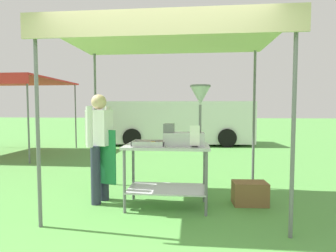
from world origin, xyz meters
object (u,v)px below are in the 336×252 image
at_px(stall_canopy, 167,41).
at_px(menu_sign, 195,138).
at_px(neighbour_tent, 5,82).
at_px(donut_tray, 149,144).
at_px(donut_cart, 167,162).
at_px(vendor, 100,142).
at_px(supply_crate, 250,193).
at_px(van_white, 179,122).
at_px(donut_fryer, 189,122).

xyz_separation_m(stall_canopy, menu_sign, (0.39, -0.26, -1.34)).
distance_m(menu_sign, neighbour_tent, 7.27).
height_order(stall_canopy, donut_tray, stall_canopy).
xyz_separation_m(donut_cart, vendor, (-1.01, 0.12, 0.26)).
bearing_deg(supply_crate, van_white, 101.39).
xyz_separation_m(menu_sign, vendor, (-1.40, 0.28, -0.11)).
bearing_deg(donut_fryer, stall_canopy, 160.34).
bearing_deg(neighbour_tent, donut_fryer, -35.52).
height_order(menu_sign, vendor, vendor).
distance_m(donut_cart, vendor, 1.05).
bearing_deg(menu_sign, stall_canopy, 146.69).
height_order(donut_tray, vendor, vendor).
relative_size(donut_tray, supply_crate, 0.88).
relative_size(stall_canopy, donut_cart, 2.58).
height_order(donut_fryer, menu_sign, donut_fryer).
xyz_separation_m(donut_tray, menu_sign, (0.62, -0.04, 0.10)).
height_order(donut_fryer, van_white, donut_fryer).
bearing_deg(donut_fryer, neighbour_tent, 144.48).
bearing_deg(donut_tray, menu_sign, -3.98).
bearing_deg(van_white, menu_sign, -85.45).
height_order(donut_cart, donut_tray, donut_tray).
xyz_separation_m(donut_tray, supply_crate, (1.43, 0.33, -0.74)).
bearing_deg(menu_sign, neighbour_tent, 143.90).
relative_size(donut_cart, menu_sign, 4.13).
height_order(donut_cart, menu_sign, menu_sign).
relative_size(donut_tray, vendor, 0.27).
height_order(vendor, neighbour_tent, neighbour_tent).
xyz_separation_m(donut_fryer, vendor, (-1.32, 0.13, -0.31)).
height_order(donut_fryer, neighbour_tent, neighbour_tent).
xyz_separation_m(menu_sign, van_white, (-0.57, 7.23, -0.13)).
distance_m(supply_crate, van_white, 7.03).
bearing_deg(vendor, van_white, 83.23).
distance_m(donut_cart, donut_tray, 0.37).
distance_m(vendor, van_white, 7.00).
distance_m(donut_tray, neighbour_tent, 6.78).
bearing_deg(donut_fryer, supply_crate, 14.26).
bearing_deg(donut_cart, vendor, 173.16).
height_order(donut_cart, donut_fryer, donut_fryer).
bearing_deg(donut_cart, neighbour_tent, 143.03).
relative_size(vendor, van_white, 0.28).
bearing_deg(stall_canopy, donut_cart, -90.00).
xyz_separation_m(stall_canopy, neighbour_tent, (-5.40, 3.96, -0.11)).
relative_size(donut_cart, vendor, 0.73).
relative_size(donut_cart, donut_fryer, 1.42).
distance_m(donut_fryer, van_white, 7.11).
bearing_deg(vendor, supply_crate, 2.38).
distance_m(menu_sign, supply_crate, 1.23).
bearing_deg(van_white, donut_tray, -90.36).
relative_size(stall_canopy, donut_tray, 6.90).
xyz_separation_m(stall_canopy, supply_crate, (1.20, 0.11, -2.18)).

